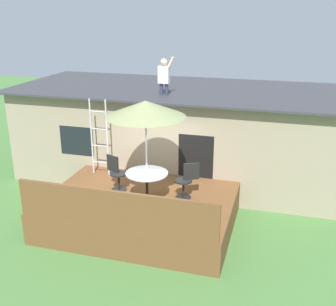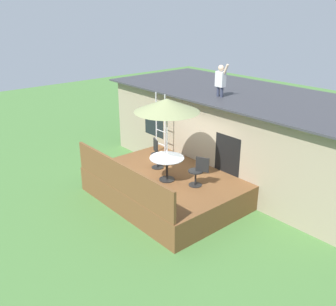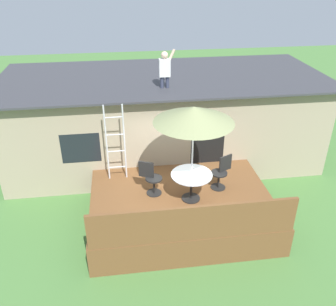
# 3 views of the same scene
# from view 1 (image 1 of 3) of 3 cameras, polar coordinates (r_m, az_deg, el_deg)

# --- Properties ---
(ground_plane) EXTENTS (40.00, 40.00, 0.00)m
(ground_plane) POSITION_cam_1_polar(r_m,az_deg,el_deg) (10.95, -3.68, -9.76)
(ground_plane) COLOR #477538
(house) EXTENTS (10.50, 4.50, 2.94)m
(house) POSITION_cam_1_polar(r_m,az_deg,el_deg) (13.55, 1.28, 2.95)
(house) COLOR gray
(house) RESTS_ON ground
(deck) EXTENTS (4.70, 3.48, 0.80)m
(deck) POSITION_cam_1_polar(r_m,az_deg,el_deg) (10.76, -3.73, -7.90)
(deck) COLOR brown
(deck) RESTS_ON ground
(deck_railing) EXTENTS (4.60, 0.08, 0.90)m
(deck_railing) POSITION_cam_1_polar(r_m,az_deg,el_deg) (8.98, -7.50, -7.85)
(deck_railing) COLOR brown
(deck_railing) RESTS_ON deck
(patio_table) EXTENTS (1.04, 1.04, 0.74)m
(patio_table) POSITION_cam_1_polar(r_m,az_deg,el_deg) (10.12, -2.96, -3.58)
(patio_table) COLOR black
(patio_table) RESTS_ON deck
(patio_umbrella) EXTENTS (1.90, 1.90, 2.54)m
(patio_umbrella) POSITION_cam_1_polar(r_m,az_deg,el_deg) (9.56, -3.14, 6.16)
(patio_umbrella) COLOR silver
(patio_umbrella) RESTS_ON deck
(step_ladder) EXTENTS (0.52, 0.04, 2.20)m
(step_ladder) POSITION_cam_1_polar(r_m,az_deg,el_deg) (11.72, -9.54, 2.14)
(step_ladder) COLOR silver
(step_ladder) RESTS_ON deck
(person_figure) EXTENTS (0.47, 0.20, 1.11)m
(person_figure) POSITION_cam_1_polar(r_m,az_deg,el_deg) (12.02, -0.53, 10.93)
(person_figure) COLOR #33384C
(person_figure) RESTS_ON house
(patio_chair_left) EXTENTS (0.60, 0.44, 0.92)m
(patio_chair_left) POSITION_cam_1_polar(r_m,az_deg,el_deg) (10.85, -7.18, -2.81)
(patio_chair_left) COLOR black
(patio_chair_left) RESTS_ON deck
(patio_chair_right) EXTENTS (0.59, 0.44, 0.92)m
(patio_chair_right) POSITION_cam_1_polar(r_m,az_deg,el_deg) (10.32, 2.56, -3.88)
(patio_chair_right) COLOR black
(patio_chair_right) RESTS_ON deck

